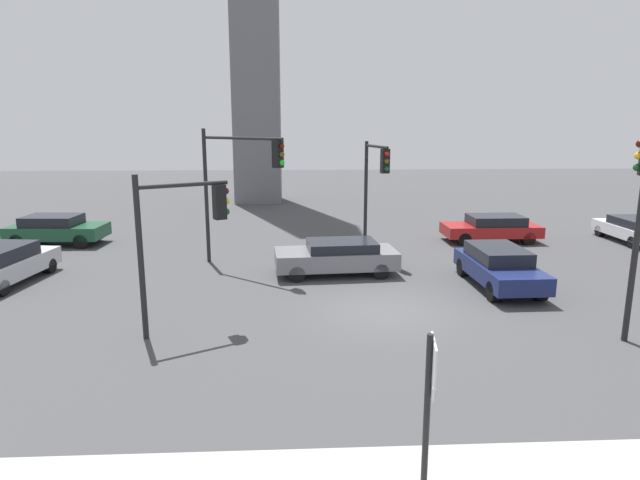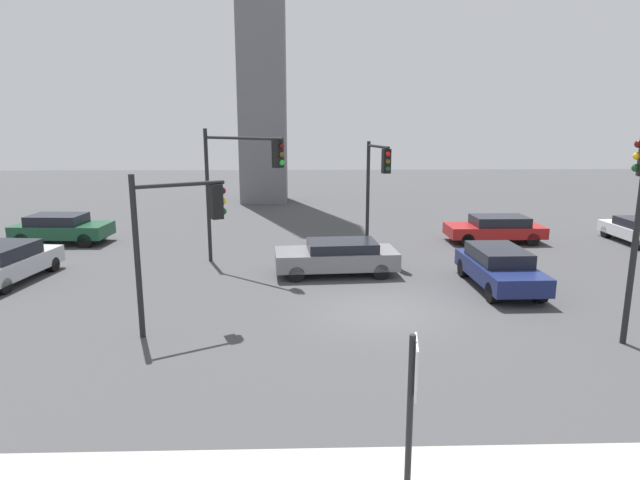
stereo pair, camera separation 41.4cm
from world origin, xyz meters
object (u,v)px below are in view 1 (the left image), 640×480
car_3 (633,229)px  direction_sign (429,397)px  car_0 (56,229)px  car_1 (337,256)px  car_2 (3,264)px  car_4 (492,228)px  traffic_light_2 (184,223)px  car_5 (499,266)px  traffic_light_1 (238,171)px  traffic_light_0 (375,176)px

car_3 → direction_sign: bearing=140.8°
direction_sign → car_0: size_ratio=0.58×
car_1 → car_2: size_ratio=1.06×
car_1 → car_3: 16.10m
car_2 → car_4: 21.69m
traffic_light_2 → car_1: size_ratio=0.93×
car_5 → car_0: bearing=-113.7°
car_2 → car_3: size_ratio=1.10×
traffic_light_2 → car_5: (10.49, 3.68, -2.37)m
traffic_light_1 → car_5: size_ratio=1.21×
car_3 → car_4: 7.01m
car_0 → car_2: (0.87, -6.71, -0.02)m
car_1 → direction_sign: bearing=87.1°
car_0 → car_3: bearing=1.6°
car_0 → car_2: bearing=-79.2°
traffic_light_2 → car_1: (4.75, 5.67, -2.42)m
car_2 → car_5: car_2 is taller
traffic_light_0 → car_0: size_ratio=1.10×
traffic_light_2 → car_4: bearing=11.5°
car_5 → car_4: bearing=160.5°
traffic_light_0 → traffic_light_2: size_ratio=1.11×
car_2 → car_4: (20.75, 6.33, -0.04)m
car_1 → car_4: bearing=-150.1°
car_4 → traffic_light_2: bearing=40.9°
direction_sign → traffic_light_2: 9.20m
car_1 → car_3: bearing=-165.8°
car_1 → car_4: (8.28, 5.62, -0.01)m
car_0 → car_1: size_ratio=0.94×
car_0 → car_3: car_0 is taller
traffic_light_0 → traffic_light_2: (-6.63, -8.56, -0.47)m
traffic_light_0 → car_2: 15.06m
traffic_light_0 → car_1: traffic_light_0 is taller
traffic_light_0 → car_4: traffic_light_0 is taller
traffic_light_2 → car_5: traffic_light_2 is taller
car_4 → direction_sign: bearing=67.1°
traffic_light_1 → car_1: traffic_light_1 is taller
car_0 → car_5: (19.07, -7.99, -0.00)m
direction_sign → car_5: size_ratio=0.57×
car_4 → traffic_light_1: bearing=20.9°
car_5 → traffic_light_1: bearing=-108.1°
car_0 → traffic_light_1: bearing=-24.6°
traffic_light_1 → car_0: (-9.47, 5.03, -3.23)m
car_2 → car_5: size_ratio=0.99×
car_0 → traffic_light_0: bearing=-8.2°
traffic_light_0 → traffic_light_1: size_ratio=0.90×
traffic_light_2 → car_0: size_ratio=0.98×
car_2 → car_4: bearing=-66.2°
direction_sign → traffic_light_0: (1.56, 16.11, 1.80)m
traffic_light_1 → car_4: bearing=61.1°
traffic_light_1 → car_3: size_ratio=1.34×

